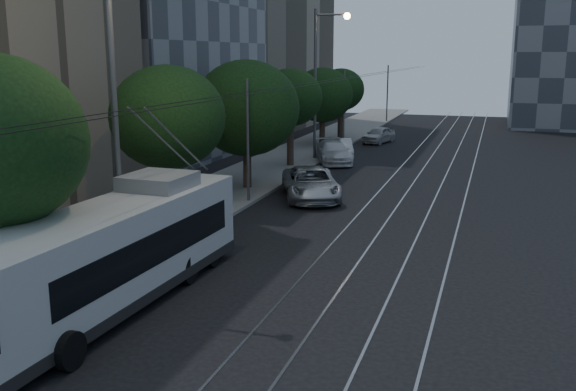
% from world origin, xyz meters
% --- Properties ---
extents(ground, '(120.00, 120.00, 0.00)m').
position_xyz_m(ground, '(0.00, 0.00, 0.00)').
color(ground, black).
rests_on(ground, ground).
extents(sidewalk, '(5.00, 90.00, 0.15)m').
position_xyz_m(sidewalk, '(-7.50, 20.00, 0.07)').
color(sidewalk, gray).
rests_on(sidewalk, ground).
extents(tram_rails, '(4.52, 90.00, 0.02)m').
position_xyz_m(tram_rails, '(2.50, 20.00, 0.01)').
color(tram_rails, gray).
rests_on(tram_rails, ground).
extents(overhead_wires, '(2.23, 90.00, 6.00)m').
position_xyz_m(overhead_wires, '(-4.97, 20.00, 3.47)').
color(overhead_wires, black).
rests_on(overhead_wires, ground).
extents(trolleybus, '(2.81, 11.51, 5.63)m').
position_xyz_m(trolleybus, '(-4.10, -3.32, 1.58)').
color(trolleybus, '#BCBCBF').
rests_on(trolleybus, ground).
extents(pickup_silver, '(4.54, 6.16, 1.56)m').
position_xyz_m(pickup_silver, '(-2.70, 11.96, 0.78)').
color(pickup_silver, '#A7A9AF').
rests_on(pickup_silver, ground).
extents(car_white_a, '(2.65, 4.13, 1.31)m').
position_xyz_m(car_white_a, '(-3.66, 14.00, 0.65)').
color(car_white_a, silver).
rests_on(car_white_a, ground).
extents(car_white_b, '(3.85, 5.39, 1.45)m').
position_xyz_m(car_white_b, '(-4.30, 22.84, 0.72)').
color(car_white_b, silver).
rests_on(car_white_b, ground).
extents(car_white_c, '(2.48, 4.11, 1.28)m').
position_xyz_m(car_white_c, '(-4.30, 25.40, 0.64)').
color(car_white_c, silver).
rests_on(car_white_c, ground).
extents(car_white_d, '(2.53, 4.18, 1.33)m').
position_xyz_m(car_white_d, '(-3.17, 33.55, 0.66)').
color(car_white_d, '#B0B1B5').
rests_on(car_white_d, ground).
extents(tree_1, '(4.81, 4.81, 6.73)m').
position_xyz_m(tree_1, '(-7.00, 5.37, 4.55)').
color(tree_1, '#2E1F19').
rests_on(tree_1, ground).
extents(tree_2, '(5.57, 5.57, 6.87)m').
position_xyz_m(tree_2, '(-6.52, 12.95, 4.36)').
color(tree_2, '#2E1F19').
rests_on(tree_2, ground).
extents(tree_3, '(4.03, 4.03, 6.27)m').
position_xyz_m(tree_3, '(-6.50, 20.35, 4.43)').
color(tree_3, '#2E1F19').
rests_on(tree_3, ground).
extents(tree_4, '(4.67, 4.67, 6.13)m').
position_xyz_m(tree_4, '(-7.00, 30.00, 4.01)').
color(tree_4, '#2E1F19').
rests_on(tree_4, ground).
extents(tree_5, '(3.87, 3.87, 5.99)m').
position_xyz_m(tree_5, '(-6.50, 33.93, 4.22)').
color(tree_5, '#2E1F19').
rests_on(tree_5, ground).
extents(streetlamp_near, '(2.73, 0.44, 11.47)m').
position_xyz_m(streetlamp_near, '(-4.77, -1.24, 6.83)').
color(streetlamp_near, '#565658').
rests_on(streetlamp_near, ground).
extents(streetlamp_far, '(2.43, 0.44, 10.03)m').
position_xyz_m(streetlamp_far, '(-5.39, 23.57, 6.04)').
color(streetlamp_far, '#565658').
rests_on(streetlamp_far, ground).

